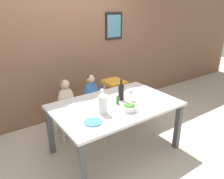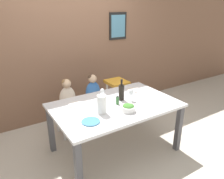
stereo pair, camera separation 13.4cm
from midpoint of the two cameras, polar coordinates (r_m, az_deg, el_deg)
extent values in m
plane|color=#BCB2A3|center=(3.27, 1.98, -15.40)|extent=(14.00, 14.00, 0.00)
cube|color=brown|center=(3.89, -9.52, 12.07)|extent=(10.00, 0.06, 2.70)
cube|color=black|center=(4.27, 2.50, 16.21)|extent=(0.37, 0.02, 0.49)
cube|color=teal|center=(4.26, 2.60, 16.20)|extent=(0.30, 0.00, 0.40)
cube|color=silver|center=(2.91, 2.15, -4.12)|extent=(1.64, 1.04, 0.03)
cube|color=#4C4C51|center=(2.45, -7.11, -19.94)|extent=(0.07, 0.07, 0.69)
cube|color=#4C4C51|center=(3.24, 18.14, -9.62)|extent=(0.07, 0.07, 0.69)
cube|color=#4C4C51|center=(3.16, -14.48, -10.05)|extent=(0.07, 0.07, 0.69)
cube|color=#4C4C51|center=(3.81, 7.60, -3.88)|extent=(0.07, 0.07, 0.69)
cylinder|color=silver|center=(3.42, -11.31, -10.03)|extent=(0.04, 0.04, 0.40)
cylinder|color=silver|center=(3.52, -6.81, -8.82)|extent=(0.04, 0.04, 0.40)
cylinder|color=silver|center=(3.67, -13.03, -7.93)|extent=(0.04, 0.04, 0.40)
cylinder|color=silver|center=(3.75, -8.78, -6.87)|extent=(0.04, 0.04, 0.40)
cube|color=white|center=(3.48, -10.22, -5.16)|extent=(0.39, 0.43, 0.05)
cylinder|color=silver|center=(3.57, -4.72, -8.23)|extent=(0.04, 0.04, 0.40)
cylinder|color=silver|center=(3.70, -0.65, -7.06)|extent=(0.04, 0.04, 0.40)
cylinder|color=silver|center=(3.80, -6.80, -6.35)|extent=(0.04, 0.04, 0.40)
cylinder|color=silver|center=(3.92, -2.92, -5.32)|extent=(0.04, 0.04, 0.40)
cube|color=white|center=(3.65, -3.86, -3.59)|extent=(0.39, 0.43, 0.05)
cylinder|color=silver|center=(3.74, 1.73, -4.26)|extent=(0.04, 0.04, 0.68)
cylinder|color=silver|center=(3.88, 4.80, -3.40)|extent=(0.04, 0.04, 0.68)
cylinder|color=silver|center=(3.93, -0.31, -2.93)|extent=(0.04, 0.04, 0.68)
cylinder|color=silver|center=(4.06, 2.69, -2.16)|extent=(0.04, 0.04, 0.68)
cube|color=gold|center=(3.77, 2.31, 1.90)|extent=(0.33, 0.37, 0.05)
ellipsoid|color=beige|center=(3.40, -10.44, -2.11)|extent=(0.25, 0.14, 0.35)
sphere|color=#D6AD89|center=(3.31, -10.70, 1.53)|extent=(0.14, 0.14, 0.14)
ellipsoid|color=olive|center=(3.31, -10.78, 1.90)|extent=(0.13, 0.13, 0.10)
ellipsoid|color=#3366B2|center=(3.56, -3.94, -0.64)|extent=(0.25, 0.14, 0.35)
sphere|color=#D6AD89|center=(3.49, -4.03, 2.85)|extent=(0.14, 0.14, 0.14)
ellipsoid|color=#473323|center=(3.49, -4.10, 3.20)|extent=(0.13, 0.13, 0.10)
cylinder|color=black|center=(2.98, 3.76, -0.84)|extent=(0.08, 0.08, 0.21)
cylinder|color=black|center=(2.93, 3.83, 1.84)|extent=(0.03, 0.03, 0.08)
cylinder|color=black|center=(2.92, 3.85, 2.41)|extent=(0.03, 0.03, 0.02)
cylinder|color=white|center=(2.61, -1.24, -3.95)|extent=(0.11, 0.11, 0.23)
cylinder|color=white|center=(3.01, 6.30, -2.92)|extent=(0.06, 0.06, 0.00)
cylinder|color=white|center=(2.99, 6.33, -2.28)|extent=(0.01, 0.01, 0.07)
ellipsoid|color=white|center=(2.96, 6.40, -0.77)|extent=(0.07, 0.07, 0.10)
cylinder|color=white|center=(3.01, -1.23, -2.78)|extent=(0.06, 0.06, 0.00)
cylinder|color=white|center=(2.99, -1.23, -2.13)|extent=(0.01, 0.01, 0.07)
ellipsoid|color=white|center=(2.96, -1.25, -0.63)|extent=(0.07, 0.07, 0.10)
cylinder|color=white|center=(2.70, 5.71, -5.02)|extent=(0.17, 0.17, 0.07)
ellipsoid|color=#3D752D|center=(2.69, 5.74, -4.35)|extent=(0.15, 0.15, 0.05)
cylinder|color=teal|center=(2.48, -4.02, -8.37)|extent=(0.21, 0.21, 0.01)
cylinder|color=silver|center=(2.89, -7.95, -3.94)|extent=(0.21, 0.21, 0.01)
cylinder|color=silver|center=(3.37, 6.83, -0.10)|extent=(0.21, 0.21, 0.01)
cylinder|color=#336633|center=(2.87, 2.77, -2.92)|extent=(0.04, 0.04, 0.10)
cone|color=black|center=(2.85, 2.79, -1.79)|extent=(0.03, 0.03, 0.02)
camera|label=1|loc=(0.07, -88.67, 0.52)|focal=35.00mm
camera|label=2|loc=(0.07, 91.33, -0.52)|focal=35.00mm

